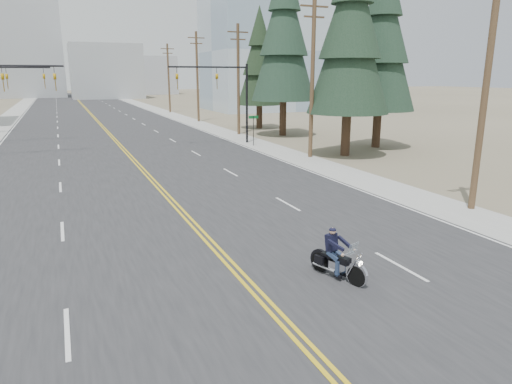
{
  "coord_description": "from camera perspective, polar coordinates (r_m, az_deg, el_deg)",
  "views": [
    {
      "loc": [
        -4.66,
        -6.73,
        6.01
      ],
      "look_at": [
        2.1,
        9.08,
        1.6
      ],
      "focal_mm": 32.0,
      "sensor_mm": 36.0,
      "label": 1
    }
  ],
  "objects": [
    {
      "name": "motorcyclist",
      "position": [
        14.07,
        10.27,
        -7.69
      ],
      "size": [
        1.42,
        2.16,
        1.56
      ],
      "primitive_type": null,
      "rotation": [
        0.0,
        0.0,
        3.45
      ],
      "color": "black",
      "rests_on": "ground"
    },
    {
      "name": "road",
      "position": [
        77.11,
        -19.87,
        9.07
      ],
      "size": [
        20.0,
        200.0,
        0.01
      ],
      "primitive_type": "cube",
      "color": "#303033",
      "rests_on": "ground"
    },
    {
      "name": "utility_pole_c",
      "position": [
        47.91,
        -2.23,
        14.03
      ],
      "size": [
        2.2,
        0.3,
        11.0
      ],
      "color": "brown",
      "rests_on": "ground"
    },
    {
      "name": "utility_pole_b",
      "position": [
        34.33,
        7.06,
        14.23
      ],
      "size": [
        2.2,
        0.3,
        11.5
      ],
      "color": "brown",
      "rests_on": "ground"
    },
    {
      "name": "haze_bldg_b",
      "position": [
        132.34,
        -18.23,
        14.11
      ],
      "size": [
        18.0,
        14.0,
        14.0
      ],
      "primitive_type": "cube",
      "color": "#ADB2B7",
      "rests_on": "ground"
    },
    {
      "name": "glass_building",
      "position": [
        85.13,
        2.5,
        17.05
      ],
      "size": [
        24.0,
        16.0,
        20.0
      ],
      "primitive_type": "cube",
      "color": "#9EB5CC",
      "rests_on": "ground"
    },
    {
      "name": "conifer_tall",
      "position": [
        47.34,
        3.53,
        19.43
      ],
      "size": [
        6.39,
        6.39,
        17.76
      ],
      "rotation": [
        0.0,
        0.0,
        -0.2
      ],
      "color": "#382619",
      "rests_on": "ground"
    },
    {
      "name": "haze_bldg_e",
      "position": [
        159.51,
        -12.82,
        14.02
      ],
      "size": [
        14.0,
        14.0,
        12.0
      ],
      "primitive_type": "cube",
      "color": "#B7BCC6",
      "rests_on": "ground"
    },
    {
      "name": "haze_bldg_c",
      "position": [
        125.02,
        -2.3,
        15.73
      ],
      "size": [
        16.0,
        12.0,
        18.0
      ],
      "primitive_type": "cube",
      "color": "#B7BCC6",
      "rests_on": "ground"
    },
    {
      "name": "conifer_mid",
      "position": [
        40.58,
        15.54,
        18.1
      ],
      "size": [
        5.88,
        5.88,
        15.68
      ],
      "rotation": [
        0.0,
        0.0,
        0.15
      ],
      "color": "#382619",
      "rests_on": "ground"
    },
    {
      "name": "ground_plane",
      "position": [
        10.16,
        10.05,
        -22.14
      ],
      "size": [
        400.0,
        400.0,
        0.0
      ],
      "primitive_type": "plane",
      "color": "#776D56",
      "rests_on": "ground"
    },
    {
      "name": "utility_pole_d",
      "position": [
        62.15,
        -7.35,
        14.24
      ],
      "size": [
        2.2,
        0.3,
        11.5
      ],
      "color": "brown",
      "rests_on": "ground"
    },
    {
      "name": "utility_pole_e",
      "position": [
        78.63,
        -10.87,
        13.92
      ],
      "size": [
        2.2,
        0.3,
        11.0
      ],
      "color": "brown",
      "rests_on": "ground"
    },
    {
      "name": "utility_pole_a",
      "position": [
        22.62,
        26.86,
        12.17
      ],
      "size": [
        2.2,
        0.3,
        11.0
      ],
      "color": "brown",
      "rests_on": "ground"
    },
    {
      "name": "traffic_mast_right",
      "position": [
        41.08,
        -3.85,
        12.85
      ],
      "size": [
        7.1,
        0.26,
        7.0
      ],
      "color": "black",
      "rests_on": "ground"
    },
    {
      "name": "sidewalk_right",
      "position": [
        78.64,
        -11.39,
        9.72
      ],
      "size": [
        3.0,
        200.0,
        0.01
      ],
      "primitive_type": "cube",
      "color": "#A5A5A0",
      "rests_on": "ground"
    },
    {
      "name": "conifer_near",
      "position": [
        35.72,
        11.78,
        19.34
      ],
      "size": [
        6.1,
        6.1,
        16.16
      ],
      "rotation": [
        0.0,
        0.0,
        0.11
      ],
      "color": "#382619",
      "rests_on": "ground"
    },
    {
      "name": "sidewalk_left",
      "position": [
        77.27,
        -28.47,
        8.21
      ],
      "size": [
        3.0,
        200.0,
        0.01
      ],
      "primitive_type": "cube",
      "color": "#A5A5A0",
      "rests_on": "ground"
    },
    {
      "name": "conifer_far",
      "position": [
        53.72,
        0.43,
        16.27
      ],
      "size": [
        5.07,
        5.07,
        13.57
      ],
      "rotation": [
        0.0,
        0.0,
        0.39
      ],
      "color": "#382619",
      "rests_on": "ground"
    },
    {
      "name": "street_sign",
      "position": [
        40.07,
        -0.32,
        8.35
      ],
      "size": [
        0.9,
        0.06,
        2.62
      ],
      "color": "black",
      "rests_on": "ground"
    },
    {
      "name": "haze_bldg_d",
      "position": [
        147.08,
        -27.05,
        15.6
      ],
      "size": [
        20.0,
        15.0,
        26.0
      ],
      "primitive_type": "cube",
      "color": "#ADB2B7",
      "rests_on": "ground"
    }
  ]
}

